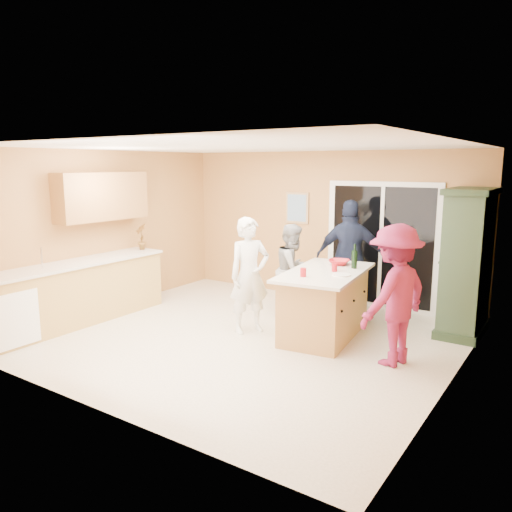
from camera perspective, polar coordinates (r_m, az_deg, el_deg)
The scene contains 22 objects.
floor at distance 7.04m, azimuth -1.49°, elevation -9.24°, with size 5.50×5.50×0.00m, color silver.
ceiling at distance 6.64m, azimuth -1.59°, elevation 12.41°, with size 5.50×5.00×0.10m, color white.
wall_back at distance 8.85m, azimuth 7.88°, elevation 3.38°, with size 5.50×0.10×2.60m, color tan.
wall_front at distance 4.93m, azimuth -18.60°, elevation -2.63°, with size 5.50×0.10×2.60m, color tan.
wall_left at distance 8.59m, azimuth -16.69°, elevation 2.83°, with size 0.10×5.00×2.60m, color tan.
wall_right at distance 5.62m, azimuth 22.00°, elevation -1.31°, with size 0.10×5.00×2.60m, color tan.
left_cabinet_run at distance 7.88m, azimuth -20.85°, elevation -4.28°, with size 0.65×3.05×1.24m.
upper_cabinets at distance 8.28m, azimuth -17.19°, elevation 6.53°, with size 0.35×1.60×0.75m, color #B88F47.
sliding_door at distance 8.45m, azimuth 14.13°, elevation 1.12°, with size 1.90×0.07×2.10m.
framed_picture at distance 9.06m, azimuth 4.72°, elevation 5.50°, with size 0.46×0.04×0.56m.
kitchen_island at distance 7.05m, azimuth 7.84°, elevation -5.61°, with size 1.17×1.87×0.93m.
green_hutch at distance 7.55m, azimuth 22.95°, elevation -0.85°, with size 0.59×1.12×2.05m.
woman_white at distance 7.05m, azimuth -0.75°, elevation -2.24°, with size 0.60×0.39×1.65m, color white.
woman_grey at distance 7.86m, azimuth 4.25°, elevation -1.63°, with size 0.71×0.55×1.46m, color #A1A1A3.
woman_navy at distance 8.02m, azimuth 10.71°, elevation -0.21°, with size 1.07×0.45×1.83m, color #1C263D.
woman_magenta at distance 6.14m, azimuth 15.57°, elevation -4.33°, with size 1.09×0.63×1.69m, color maroon.
serving_bowl at distance 7.38m, azimuth 9.46°, elevation -0.70°, with size 0.30×0.30×0.07m, color #B3131C.
tulip_vase at distance 8.70m, azimuth -12.96°, elevation 2.18°, with size 0.23×0.16×0.45m, color #A82210.
tumbler_near at distance 6.91m, azimuth 8.97°, elevation -1.29°, with size 0.08×0.08×0.11m, color #B3131C.
tumbler_far at distance 6.53m, azimuth 5.41°, elevation -1.87°, with size 0.08×0.08×0.12m, color #B3131C.
wine_bottle at distance 7.15m, azimuth 11.18°, elevation -0.32°, with size 0.08×0.08×0.35m.
white_plate at distance 6.68m, azimuth 9.74°, elevation -2.13°, with size 0.24×0.24×0.02m, color white.
Camera 1 is at (3.84, -5.41, 2.36)m, focal length 35.00 mm.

